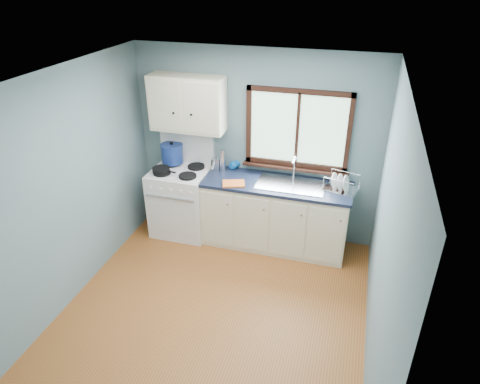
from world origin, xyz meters
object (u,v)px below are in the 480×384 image
(sink, at_px, (290,189))
(skillet, at_px, (161,169))
(thermos, at_px, (222,161))
(dish_rack, at_px, (341,186))
(utensil_crock, at_px, (216,164))
(gas_range, at_px, (182,199))
(base_cabinets, at_px, (275,218))
(stockpot, at_px, (172,153))

(sink, height_order, skillet, sink)
(thermos, xyz_separation_m, dish_rack, (1.54, -0.10, -0.10))
(sink, height_order, utensil_crock, utensil_crock)
(gas_range, bearing_deg, skillet, -143.73)
(gas_range, height_order, skillet, gas_range)
(gas_range, bearing_deg, dish_rack, 1.70)
(skillet, height_order, dish_rack, dish_rack)
(base_cabinets, distance_m, sink, 0.48)
(utensil_crock, bearing_deg, stockpot, -178.45)
(base_cabinets, height_order, dish_rack, dish_rack)
(gas_range, distance_m, skillet, 0.55)
(stockpot, height_order, thermos, stockpot)
(gas_range, relative_size, skillet, 3.82)
(sink, distance_m, utensil_crock, 1.06)
(base_cabinets, height_order, thermos, thermos)
(sink, distance_m, stockpot, 1.68)
(gas_range, bearing_deg, sink, 0.71)
(gas_range, relative_size, dish_rack, 3.07)
(gas_range, height_order, utensil_crock, gas_range)
(gas_range, height_order, dish_rack, gas_range)
(base_cabinets, xyz_separation_m, dish_rack, (0.78, 0.04, 0.56))
(base_cabinets, bearing_deg, skillet, -173.84)
(base_cabinets, height_order, sink, sink)
(skillet, height_order, utensil_crock, utensil_crock)
(skillet, bearing_deg, sink, 15.69)
(gas_range, bearing_deg, thermos, 16.48)
(utensil_crock, bearing_deg, base_cabinets, -10.54)
(sink, bearing_deg, stockpot, 175.05)
(gas_range, distance_m, utensil_crock, 0.70)
(skillet, relative_size, dish_rack, 0.80)
(sink, xyz_separation_m, thermos, (-0.94, 0.14, 0.21))
(gas_range, bearing_deg, base_cabinets, 0.82)
(skillet, relative_size, stockpot, 0.90)
(stockpot, xyz_separation_m, dish_rack, (2.26, -0.10, -0.12))
(base_cabinets, xyz_separation_m, utensil_crock, (-0.86, 0.16, 0.59))
(skillet, xyz_separation_m, dish_rack, (2.28, 0.20, -0.01))
(gas_range, distance_m, sink, 1.53)
(sink, xyz_separation_m, dish_rack, (0.60, 0.04, 0.11))
(stockpot, bearing_deg, gas_range, -43.86)
(sink, height_order, dish_rack, sink)
(sink, height_order, thermos, thermos)
(utensil_crock, bearing_deg, sink, -8.77)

